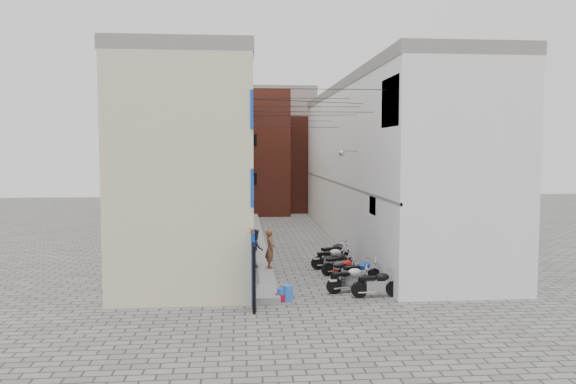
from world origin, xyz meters
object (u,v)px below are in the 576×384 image
object	(u,v)px
motorcycle_f	(331,257)
water_jug_far	(288,293)
motorcycle_d	(345,268)
motorcycle_e	(338,262)
motorcycle_b	(350,278)
red_crate	(281,298)
motorcycle_g	(334,252)
water_jug_near	(281,295)
motorcycle_a	(377,283)
person_a	(270,249)
motorcycle_c	(360,271)
person_b	(256,248)

from	to	relation	value
motorcycle_f	water_jug_far	xyz separation A→B (m)	(-2.37, -5.14, -0.25)
motorcycle_d	water_jug_far	world-z (taller)	motorcycle_d
motorcycle_d	motorcycle_e	distance (m)	1.15
motorcycle_b	red_crate	size ratio (longest dim) A/B	4.67
motorcycle_g	motorcycle_e	bearing A→B (deg)	-35.34
motorcycle_b	motorcycle_e	bearing A→B (deg)	160.91
water_jug_near	red_crate	world-z (taller)	water_jug_near
motorcycle_b	red_crate	world-z (taller)	motorcycle_b
motorcycle_f	motorcycle_a	bearing A→B (deg)	-1.80
person_a	motorcycle_e	bearing A→B (deg)	-105.07
motorcycle_f	water_jug_far	bearing A→B (deg)	-36.32
motorcycle_f	motorcycle_e	bearing A→B (deg)	-4.27
motorcycle_c	motorcycle_e	bearing A→B (deg)	169.73
motorcycle_f	person_a	bearing A→B (deg)	-84.83
motorcycle_e	person_a	world-z (taller)	person_a
person_a	water_jug_near	distance (m)	4.40
motorcycle_c	water_jug_far	bearing A→B (deg)	-79.14
water_jug_near	motorcycle_a	bearing A→B (deg)	3.62
motorcycle_a	motorcycle_b	size ratio (longest dim) A/B	0.99
person_a	water_jug_near	world-z (taller)	person_a
person_b	red_crate	world-z (taller)	person_b
motorcycle_b	motorcycle_g	world-z (taller)	motorcycle_g
motorcycle_e	motorcycle_g	bearing A→B (deg)	144.67
motorcycle_a	water_jug_near	xyz separation A→B (m)	(-3.45, -0.22, -0.31)
motorcycle_a	motorcycle_d	xyz separation A→B (m)	(-0.66, 2.71, -0.05)
motorcycle_d	person_b	bearing A→B (deg)	-160.58
motorcycle_c	water_jug_far	world-z (taller)	motorcycle_c
water_jug_far	motorcycle_b	bearing A→B (deg)	23.08
water_jug_far	motorcycle_c	bearing A→B (deg)	33.48
motorcycle_d	red_crate	distance (m)	4.07
red_crate	motorcycle_b	bearing A→B (deg)	21.21
motorcycle_f	red_crate	distance (m)	5.77
motorcycle_b	person_b	world-z (taller)	person_b
motorcycle_d	person_a	bearing A→B (deg)	-157.97
motorcycle_b	motorcycle_e	xyz separation A→B (m)	(0.11, 3.06, -0.04)
motorcycle_b	water_jug_far	world-z (taller)	motorcycle_b
person_b	water_jug_far	world-z (taller)	person_b
motorcycle_e	motorcycle_f	bearing A→B (deg)	156.65
motorcycle_b	water_jug_near	xyz separation A→B (m)	(-2.63, -1.02, -0.32)
motorcycle_g	red_crate	size ratio (longest dim) A/B	5.05
motorcycle_g	person_a	xyz separation A→B (m)	(-3.04, -1.68, 0.50)
motorcycle_f	person_b	bearing A→B (deg)	-95.68
motorcycle_c	water_jug_near	distance (m)	3.77
motorcycle_a	person_a	bearing A→B (deg)	-140.69
motorcycle_c	water_jug_far	distance (m)	3.57
motorcycle_c	motorcycle_e	distance (m)	2.17
water_jug_near	water_jug_far	world-z (taller)	water_jug_far
motorcycle_g	water_jug_far	world-z (taller)	motorcycle_g
motorcycle_a	motorcycle_g	distance (m)	5.80
motorcycle_a	red_crate	world-z (taller)	motorcycle_a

